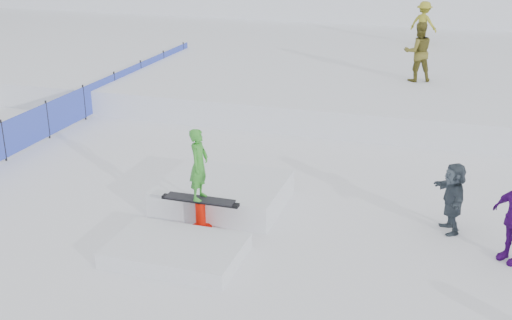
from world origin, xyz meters
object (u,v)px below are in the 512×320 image
(walker_olive, at_px, (418,52))
(jib_rail_feature, at_px, (211,204))
(safety_fence, at_px, (84,102))
(spectator_dark, at_px, (453,198))
(walker_ygreen, at_px, (424,23))

(walker_olive, xyz_separation_m, jib_rail_feature, (-3.29, -10.22, -1.46))
(walker_olive, distance_m, jib_rail_feature, 10.84)
(safety_fence, relative_size, spectator_dark, 11.11)
(walker_olive, bearing_deg, safety_fence, 6.33)
(safety_fence, distance_m, spectator_dark, 11.87)
(spectator_dark, bearing_deg, safety_fence, -130.68)
(spectator_dark, distance_m, jib_rail_feature, 4.83)
(walker_olive, relative_size, spectator_dark, 1.35)
(jib_rail_feature, bearing_deg, walker_ygreen, 79.89)
(safety_fence, bearing_deg, walker_olive, 27.01)
(walker_ygreen, relative_size, jib_rail_feature, 0.41)
(safety_fence, height_order, spectator_dark, spectator_dark)
(safety_fence, relative_size, walker_olive, 8.26)
(walker_olive, xyz_separation_m, spectator_dark, (1.44, -9.34, -1.05))
(safety_fence, distance_m, walker_olive, 10.80)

